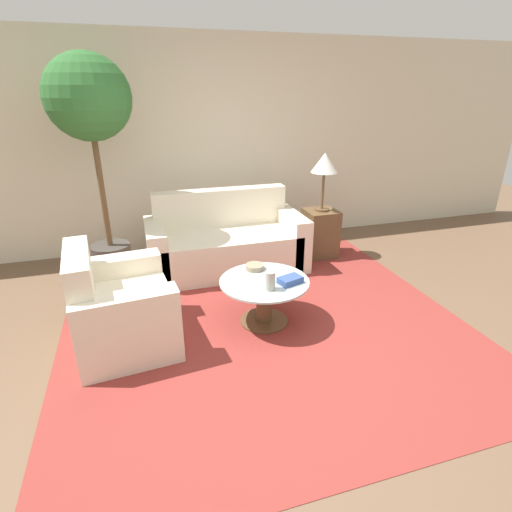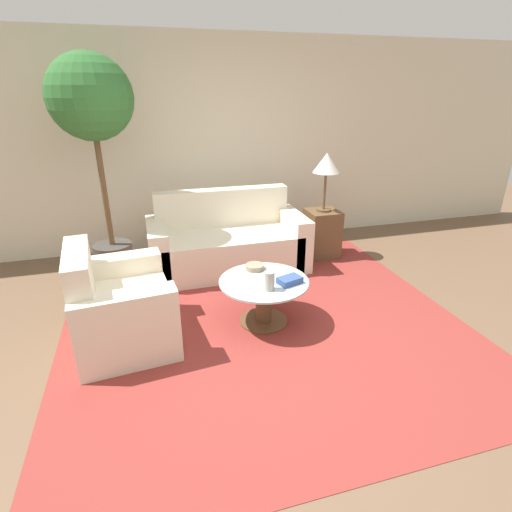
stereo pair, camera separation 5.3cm
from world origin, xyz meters
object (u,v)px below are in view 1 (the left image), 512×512
Objects in this scene: bowl at (255,267)px; table_lamp at (325,165)px; coffee_table at (264,295)px; sofa_main at (226,243)px; armchair at (117,311)px; vase at (270,281)px; potted_plant at (91,117)px; book_stack at (290,280)px.

table_lamp is at bearing 41.98° from bowl.
bowl reaches higher than coffee_table.
sofa_main reaches higher than coffee_table.
vase is at bearing -106.17° from armchair.
vase is at bearing -51.00° from potted_plant.
table_lamp is (1.16, 1.30, 0.87)m from coffee_table.
sofa_main reaches higher than armchair.
sofa_main is 10.92× the size of vase.
coffee_table is 0.34× the size of potted_plant.
book_stack is (0.21, -0.36, 0.00)m from bowl.
potted_plant is at bearing 116.47° from book_stack.
armchair is at bearing -170.98° from bowl.
book_stack is (1.45, -0.16, 0.15)m from armchair.
armchair is 1.46m from book_stack.
coffee_table is at bearing -47.58° from potted_plant.
vase is at bearing -128.29° from table_lamp.
armchair is 1.25m from coffee_table.
potted_plant is at bearing 176.43° from table_lamp.
coffee_table is 0.29m from book_stack.
table_lamp is at bearing 51.71° from vase.
sofa_main is at bearing -179.81° from table_lamp.
sofa_main is 1.73m from armchair.
sofa_main is at bearing 92.36° from coffee_table.
vase reaches higher than bowl.
bowl is (1.23, 0.20, 0.15)m from armchair.
book_stack is at bearing -124.24° from table_lamp.
armchair is 0.44× the size of potted_plant.
potted_plant is 10.00× the size of book_stack.
table_lamp is 2.56m from potted_plant.
sofa_main is 1.48m from table_lamp.
coffee_table is (0.05, -1.30, -0.02)m from sofa_main.
table_lamp is at bearing 0.19° from sofa_main.
coffee_table is 4.85× the size of vase.
bowl is (-1.17, -1.06, -0.70)m from table_lamp.
sofa_main is 1.91m from potted_plant.
book_stack reaches higher than coffee_table.
bowl is at bearing 90.78° from vase.
armchair is at bearing -152.52° from table_lamp.
vase is 0.43m from bowl.
bowl is at bearing 102.81° from book_stack.
book_stack is (1.53, -1.57, -1.26)m from potted_plant.
table_lamp is 1.73m from bowl.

